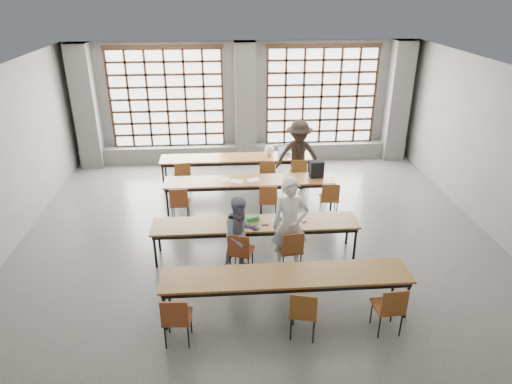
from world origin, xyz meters
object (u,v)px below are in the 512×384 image
at_px(student_back, 299,155).
at_px(laptop_back, 285,152).
at_px(chair_front_right, 291,247).
at_px(desk_row_d, 286,278).
at_px(chair_front_left, 240,249).
at_px(chair_near_left, 176,316).
at_px(chair_near_mid, 304,309).
at_px(chair_near_right, 390,305).
at_px(chair_mid_right, 330,196).
at_px(chair_back_right, 299,171).
at_px(chair_back_mid, 268,172).
at_px(plastic_bag, 269,150).
at_px(backpack, 317,169).
at_px(desk_row_a, 236,159).
at_px(desk_row_b, 249,182).
at_px(student_female, 241,235).
at_px(chair_back_left, 182,174).
at_px(chair_mid_centre, 268,198).
at_px(mouse, 304,221).
at_px(green_box, 253,219).
at_px(student_male, 290,225).
at_px(desk_row_c, 255,226).
at_px(red_pouch, 177,314).
at_px(chair_mid_left, 180,201).
at_px(phone, 265,225).

relative_size(student_back, laptop_back, 4.23).
bearing_deg(chair_front_right, desk_row_d, -102.32).
bearing_deg(desk_row_d, chair_front_left, 121.39).
xyz_separation_m(chair_near_left, chair_near_mid, (1.88, 0.00, 0.00)).
bearing_deg(chair_near_right, chair_mid_right, 90.96).
relative_size(chair_mid_right, student_back, 0.48).
relative_size(chair_back_right, chair_near_left, 1.00).
xyz_separation_m(chair_back_mid, plastic_bag, (0.11, 0.68, 0.34)).
height_order(chair_back_right, chair_mid_right, same).
distance_m(desk_row_d, backpack, 4.12).
bearing_deg(desk_row_a, backpack, -39.09).
distance_m(desk_row_a, desk_row_b, 1.59).
bearing_deg(chair_front_left, desk_row_d, -58.61).
xyz_separation_m(student_female, student_back, (1.65, 3.67, 0.15)).
height_order(chair_back_left, chair_mid_centre, same).
distance_m(chair_near_left, mouse, 3.30).
height_order(green_box, plastic_bag, plastic_bag).
xyz_separation_m(chair_near_left, student_male, (1.94, 1.88, 0.39)).
bearing_deg(chair_mid_right, chair_back_right, 106.44).
height_order(desk_row_c, green_box, green_box).
height_order(desk_row_d, student_female, student_female).
distance_m(student_male, green_box, 0.88).
relative_size(desk_row_b, plastic_bag, 13.99).
bearing_deg(desk_row_b, student_male, -77.34).
bearing_deg(desk_row_b, laptop_back, 57.48).
bearing_deg(student_back, red_pouch, -114.49).
height_order(desk_row_b, green_box, green_box).
bearing_deg(plastic_bag, desk_row_a, -176.82).
bearing_deg(desk_row_b, plastic_bag, 68.58).
height_order(chair_back_mid, red_pouch, chair_back_mid).
height_order(chair_back_left, chair_mid_left, same).
distance_m(desk_row_c, chair_mid_left, 2.17).
height_order(desk_row_a, student_male, student_male).
relative_size(chair_back_right, chair_front_left, 1.00).
bearing_deg(chair_back_right, phone, -110.29).
xyz_separation_m(chair_mid_right, green_box, (-1.86, -1.40, 0.24)).
distance_m(desk_row_b, red_pouch, 4.62).
distance_m(phone, backpack, 2.68).
height_order(student_male, backpack, student_male).
bearing_deg(chair_front_left, chair_near_mid, -63.67).
xyz_separation_m(student_male, student_back, (0.75, 3.67, -0.01)).
bearing_deg(chair_mid_left, laptop_back, 40.81).
xyz_separation_m(chair_mid_right, laptop_back, (-0.72, 2.30, 0.25)).
relative_size(chair_mid_centre, chair_near_right, 1.00).
bearing_deg(chair_mid_left, chair_front_right, -43.81).
bearing_deg(student_back, chair_back_mid, -169.42).
bearing_deg(student_male, laptop_back, 84.87).
xyz_separation_m(chair_back_mid, red_pouch, (-1.87, -5.35, -0.04)).
height_order(student_male, mouse, student_male).
height_order(desk_row_c, backpack, backpack).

